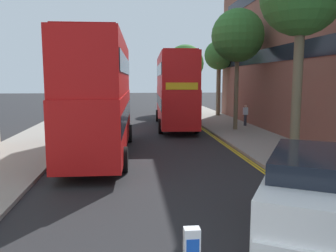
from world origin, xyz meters
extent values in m
cube|color=gray|center=(6.50, 16.00, 0.07)|extent=(4.00, 80.00, 0.14)
cube|color=gray|center=(-6.50, 16.00, 0.07)|extent=(4.00, 80.00, 0.14)
cube|color=yellow|center=(4.40, 14.00, 0.00)|extent=(0.10, 56.00, 0.01)
cube|color=yellow|center=(4.24, 14.00, 0.00)|extent=(0.10, 56.00, 0.01)
cube|color=blue|center=(0.00, 2.40, 0.92)|extent=(0.22, 0.01, 0.26)
cube|color=red|center=(-2.49, 13.98, 1.74)|extent=(2.77, 10.86, 2.60)
cube|color=red|center=(-2.49, 13.98, 4.29)|extent=(2.72, 10.64, 2.50)
cube|color=black|center=(-2.49, 13.98, 2.04)|extent=(2.79, 10.43, 0.84)
cube|color=black|center=(-2.49, 13.98, 4.39)|extent=(2.78, 10.21, 0.80)
cube|color=yellow|center=(-2.35, 19.36, 3.29)|extent=(2.00, 0.11, 0.44)
cube|color=maroon|center=(-2.49, 13.98, 5.59)|extent=(2.50, 9.77, 0.10)
cylinder|color=black|center=(-3.65, 17.36, 0.52)|extent=(0.33, 1.05, 1.04)
cylinder|color=black|center=(-1.15, 17.29, 0.52)|extent=(0.33, 1.05, 1.04)
cylinder|color=black|center=(-3.82, 10.66, 0.52)|extent=(0.33, 1.05, 1.04)
cylinder|color=black|center=(-1.32, 10.60, 0.52)|extent=(0.33, 1.05, 1.04)
cube|color=red|center=(2.38, 23.49, 1.74)|extent=(3.01, 10.91, 2.60)
cube|color=red|center=(2.38, 23.49, 4.29)|extent=(2.95, 10.69, 2.50)
cube|color=black|center=(2.38, 23.49, 2.04)|extent=(3.02, 10.48, 0.84)
cube|color=black|center=(2.38, 23.49, 4.39)|extent=(3.00, 10.26, 0.80)
cube|color=yellow|center=(2.13, 18.12, 3.29)|extent=(2.00, 0.15, 0.44)
cube|color=maroon|center=(2.38, 23.49, 5.59)|extent=(2.71, 9.82, 0.10)
cylinder|color=black|center=(3.47, 20.09, 0.52)|extent=(0.35, 1.05, 1.04)
cylinder|color=black|center=(0.97, 20.21, 0.52)|extent=(0.35, 1.05, 1.04)
cylinder|color=black|center=(3.79, 26.78, 0.52)|extent=(0.35, 1.05, 1.04)
cylinder|color=black|center=(1.29, 26.90, 0.52)|extent=(0.35, 1.05, 1.04)
cube|color=white|center=(2.97, 3.99, 0.94)|extent=(3.96, 5.03, 1.50)
cube|color=black|center=(3.05, 4.12, 1.74)|extent=(2.99, 3.50, 0.76)
cube|color=orange|center=(2.97, 3.99, 0.99)|extent=(3.80, 4.71, 0.10)
cylinder|color=black|center=(1.47, 3.16, 0.34)|extent=(0.53, 0.70, 0.68)
cylinder|color=black|center=(2.90, 5.70, 0.34)|extent=(0.53, 0.70, 0.68)
cylinder|color=#2D2D38|center=(7.76, 22.55, 0.56)|extent=(0.22, 0.22, 0.85)
cube|color=silver|center=(7.76, 22.55, 1.27)|extent=(0.34, 0.22, 0.56)
sphere|color=beige|center=(7.76, 22.55, 1.66)|extent=(0.20, 0.20, 0.20)
cylinder|color=#6B6047|center=(7.59, 30.32, 2.66)|extent=(0.42, 0.42, 5.05)
cylinder|color=#6B6047|center=(8.19, 30.33, 5.61)|extent=(0.13, 1.24, 0.92)
cylinder|color=#6B6047|center=(7.79, 30.94, 5.65)|extent=(1.32, 0.53, 1.00)
cylinder|color=#6B6047|center=(6.87, 30.60, 5.74)|extent=(0.70, 1.53, 1.17)
cylinder|color=#6B6047|center=(6.86, 29.99, 5.75)|extent=(0.79, 1.54, 1.20)
cylinder|color=#6B6047|center=(7.83, 29.59, 5.73)|extent=(1.54, 0.61, 1.16)
sphere|color=#33702D|center=(7.59, 30.32, 6.04)|extent=(2.85, 2.85, 2.85)
cylinder|color=#6B6047|center=(5.71, 10.37, 3.11)|extent=(0.39, 0.39, 5.93)
cylinder|color=#6B6047|center=(6.47, 10.30, 6.60)|extent=(0.27, 1.57, 1.14)
cylinder|color=#6B6047|center=(5.98, 10.98, 6.54)|extent=(1.31, 0.67, 1.01)
cylinder|color=#6B6047|center=(4.99, 10.69, 6.62)|extent=(0.75, 1.52, 1.18)
cylinder|color=#6B6047|center=(5.29, 9.96, 6.49)|extent=(0.95, 0.97, 0.92)
cylinder|color=#6B6047|center=(6.01, 9.91, 6.46)|extent=(1.04, 0.72, 0.86)
cylinder|color=#6B6047|center=(6.44, 20.81, 2.89)|extent=(0.30, 0.30, 5.50)
cylinder|color=#6B6047|center=(6.88, 20.94, 5.96)|extent=(0.39, 0.96, 0.73)
cylinder|color=#6B6047|center=(6.80, 21.52, 6.20)|extent=(1.51, 0.85, 1.19)
cylinder|color=#6B6047|center=(6.11, 21.06, 5.93)|extent=(0.63, 0.78, 0.67)
cylinder|color=#6B6047|center=(6.12, 20.43, 5.98)|extent=(0.87, 0.75, 0.77)
cylinder|color=#6B6047|center=(6.53, 20.20, 6.07)|extent=(1.28, 0.32, 0.95)
sphere|color=#33702D|center=(6.44, 20.81, 6.74)|extent=(3.65, 3.65, 3.65)
cylinder|color=#6B6047|center=(5.06, 35.47, 2.18)|extent=(0.30, 0.30, 4.08)
cylinder|color=#6B6047|center=(5.52, 35.56, 4.55)|extent=(0.31, 0.99, 0.74)
cylinder|color=#6B6047|center=(5.18, 35.86, 4.51)|extent=(0.87, 0.37, 0.66)
cylinder|color=#6B6047|center=(4.71, 35.93, 4.63)|extent=(1.03, 0.84, 0.90)
cylinder|color=#6B6047|center=(4.58, 35.25, 4.59)|extent=(0.57, 1.06, 0.83)
cylinder|color=#6B6047|center=(5.38, 34.74, 4.78)|extent=(1.54, 0.76, 1.19)
sphere|color=#33702D|center=(5.06, 35.47, 5.47)|extent=(4.15, 4.15, 4.15)
cube|color=black|center=(8.48, 18.25, 5.36)|extent=(0.04, 24.64, 1.00)
camera|label=1|loc=(-1.00, -2.96, 3.74)|focal=36.60mm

